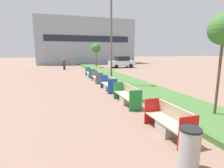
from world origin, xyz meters
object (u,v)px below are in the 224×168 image
bench_green_frame (127,97)px  street_lamp_post (111,27)px  litter_bin (189,149)px  bench_red_frame (168,123)px  bench_blue_frame (109,85)px  pedestrian_walking (64,64)px  sapling_tree_near (224,30)px  bench_teal_frame (90,73)px  parked_car_distant (122,62)px  sapling_tree_far (96,48)px  bench_grey_frame (97,78)px

bench_green_frame → street_lamp_post: (0.61, 4.65, 3.98)m
bench_green_frame → litter_bin: bearing=-96.8°
bench_red_frame → bench_green_frame: bearing=89.9°
bench_blue_frame → pedestrian_walking: size_ratio=1.26×
sapling_tree_near → street_lamp_post: bearing=104.9°
bench_red_frame → pedestrian_walking: (-2.29, 22.05, 0.41)m
bench_blue_frame → sapling_tree_near: sapling_tree_near is taller
bench_teal_frame → sapling_tree_near: sapling_tree_near is taller
bench_teal_frame → parked_car_distant: 11.52m
litter_bin → sapling_tree_far: (3.20, 24.14, 2.65)m
pedestrian_walking → parked_car_distant: 9.30m
bench_grey_frame → parked_car_distant: (6.98, 12.51, 0.55)m
bench_green_frame → pedestrian_walking: 18.74m
bench_green_frame → bench_blue_frame: same height
sapling_tree_far → bench_green_frame: bearing=-97.8°
litter_bin → street_lamp_post: bearing=82.9°
sapling_tree_near → sapling_tree_far: (0.00, 21.90, -0.23)m
sapling_tree_near → sapling_tree_far: 21.90m
sapling_tree_near → bench_blue_frame: bearing=113.2°
bench_green_frame → parked_car_distant: size_ratio=0.52×
bench_blue_frame → sapling_tree_far: size_ratio=0.50×
bench_teal_frame → pedestrian_walking: (-2.30, 8.48, 0.40)m
street_lamp_post → pedestrian_walking: street_lamp_post is taller
bench_blue_frame → sapling_tree_far: (2.60, 15.82, 2.78)m
sapling_tree_near → parked_car_distant: bearing=78.8°
pedestrian_walking → bench_red_frame: bearing=-84.1°
street_lamp_post → parked_car_distant: bearing=66.5°
bench_red_frame → bench_blue_frame: bearing=90.0°
bench_grey_frame → bench_teal_frame: bearing=89.9°
litter_bin → bench_grey_frame: bearing=87.1°
bench_red_frame → litter_bin: size_ratio=1.94×
sapling_tree_near → bench_green_frame: bearing=132.6°
litter_bin → pedestrian_walking: size_ratio=0.63×
bench_green_frame → bench_grey_frame: bearing=90.0°
bench_grey_frame → pedestrian_walking: 12.06m
bench_teal_frame → bench_green_frame: bearing=-90.0°
bench_teal_frame → street_lamp_post: street_lamp_post is taller
sapling_tree_near → pedestrian_walking: (-4.90, 21.43, -2.59)m
bench_red_frame → street_lamp_post: bearing=85.7°
bench_red_frame → parked_car_distant: 23.78m
bench_blue_frame → pedestrian_walking: (-2.30, 15.35, 0.41)m
litter_bin → sapling_tree_near: size_ratio=0.25×
bench_red_frame → sapling_tree_near: sapling_tree_near is taller
bench_teal_frame → sapling_tree_far: 9.73m
bench_green_frame → sapling_tree_far: 19.44m
litter_bin → street_lamp_post: (1.21, 9.73, 3.86)m
bench_green_frame → litter_bin: litter_bin is taller
bench_green_frame → sapling_tree_far: size_ratio=0.58×
bench_grey_frame → street_lamp_post: size_ratio=0.24×
bench_red_frame → bench_green_frame: (0.00, 3.46, 0.01)m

